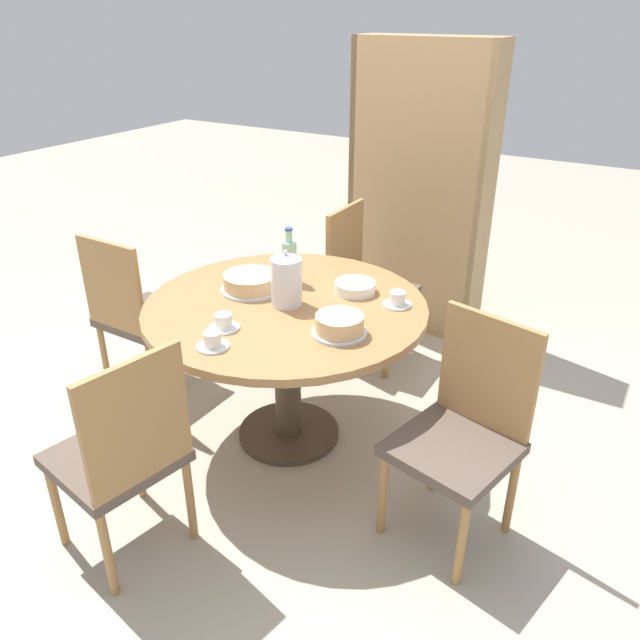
% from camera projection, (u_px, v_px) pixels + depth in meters
% --- Properties ---
extents(ground_plane, '(14.00, 14.00, 0.00)m').
position_uv_depth(ground_plane, '(289.00, 434.00, 3.11)').
color(ground_plane, '#B2A893').
extents(dining_table, '(1.27, 1.27, 0.72)m').
position_uv_depth(dining_table, '(286.00, 330.00, 2.84)').
color(dining_table, '#473828').
rests_on(dining_table, ground_plane).
extents(chair_a, '(0.50, 0.50, 0.90)m').
position_uv_depth(chair_a, '(464.00, 429.00, 2.37)').
color(chair_a, '#A87A47').
rests_on(chair_a, ground_plane).
extents(chair_b, '(0.42, 0.42, 0.90)m').
position_uv_depth(chair_b, '(364.00, 282.00, 3.63)').
color(chair_b, '#A87A47').
rests_on(chair_b, ground_plane).
extents(chair_c, '(0.43, 0.43, 0.90)m').
position_uv_depth(chair_c, '(137.00, 312.00, 3.28)').
color(chair_c, '#A87A47').
rests_on(chair_c, ground_plane).
extents(chair_d, '(0.49, 0.49, 0.90)m').
position_uv_depth(chair_d, '(123.00, 452.00, 2.25)').
color(chair_d, '#A87A47').
rests_on(chair_d, ground_plane).
extents(bookshelf, '(0.86, 0.28, 1.77)m').
position_uv_depth(bookshelf, '(418.00, 196.00, 3.84)').
color(bookshelf, tan).
rests_on(bookshelf, ground_plane).
extents(coffee_pot, '(0.14, 0.14, 0.26)m').
position_uv_depth(coffee_pot, '(287.00, 280.00, 2.73)').
color(coffee_pot, silver).
rests_on(coffee_pot, dining_table).
extents(water_bottle, '(0.07, 0.07, 0.27)m').
position_uv_depth(water_bottle, '(289.00, 260.00, 2.96)').
color(water_bottle, '#99C6A3').
rests_on(water_bottle, dining_table).
extents(cake_main, '(0.28, 0.28, 0.08)m').
position_uv_depth(cake_main, '(251.00, 282.00, 2.90)').
color(cake_main, silver).
rests_on(cake_main, dining_table).
extents(cake_second, '(0.23, 0.23, 0.08)m').
position_uv_depth(cake_second, '(339.00, 325.00, 2.51)').
color(cake_second, silver).
rests_on(cake_second, dining_table).
extents(cup_a, '(0.13, 0.13, 0.07)m').
position_uv_depth(cup_a, '(213.00, 341.00, 2.42)').
color(cup_a, silver).
rests_on(cup_a, dining_table).
extents(cup_b, '(0.13, 0.13, 0.07)m').
position_uv_depth(cup_b, '(224.00, 323.00, 2.56)').
color(cup_b, silver).
rests_on(cup_b, dining_table).
extents(cup_c, '(0.13, 0.13, 0.07)m').
position_uv_depth(cup_c, '(397.00, 300.00, 2.76)').
color(cup_c, silver).
rests_on(cup_c, dining_table).
extents(plate_stack, '(0.19, 0.19, 0.05)m').
position_uv_depth(plate_stack, '(355.00, 287.00, 2.88)').
color(plate_stack, white).
rests_on(plate_stack, dining_table).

